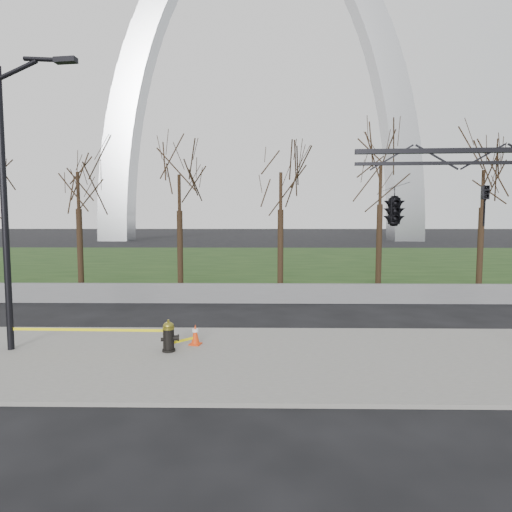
{
  "coord_description": "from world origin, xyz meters",
  "views": [
    {
      "loc": [
        0.45,
        -11.05,
        3.73
      ],
      "look_at": [
        0.24,
        2.0,
        2.68
      ],
      "focal_mm": 28.99,
      "sensor_mm": 36.0,
      "label": 1
    }
  ],
  "objects_px": {
    "fire_hydrant": "(169,337)",
    "street_light": "(11,188)",
    "traffic_cone": "(195,334)",
    "traffic_signal_mast": "(425,206)"
  },
  "relations": [
    {
      "from": "fire_hydrant",
      "to": "street_light",
      "type": "bearing_deg",
      "value": 169.77
    },
    {
      "from": "fire_hydrant",
      "to": "traffic_cone",
      "type": "bearing_deg",
      "value": 36.6
    },
    {
      "from": "traffic_cone",
      "to": "street_light",
      "type": "distance_m",
      "value": 6.62
    },
    {
      "from": "traffic_cone",
      "to": "traffic_signal_mast",
      "type": "bearing_deg",
      "value": -15.05
    },
    {
      "from": "street_light",
      "to": "traffic_cone",
      "type": "bearing_deg",
      "value": 13.11
    },
    {
      "from": "street_light",
      "to": "traffic_signal_mast",
      "type": "xyz_separation_m",
      "value": [
        11.08,
        -1.07,
        -0.55
      ]
    },
    {
      "from": "street_light",
      "to": "traffic_signal_mast",
      "type": "bearing_deg",
      "value": 1.17
    },
    {
      "from": "fire_hydrant",
      "to": "traffic_cone",
      "type": "relative_size",
      "value": 1.47
    },
    {
      "from": "fire_hydrant",
      "to": "street_light",
      "type": "xyz_separation_m",
      "value": [
        -4.37,
        0.09,
        4.18
      ]
    },
    {
      "from": "fire_hydrant",
      "to": "traffic_signal_mast",
      "type": "height_order",
      "value": "traffic_signal_mast"
    }
  ]
}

